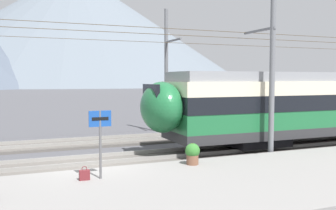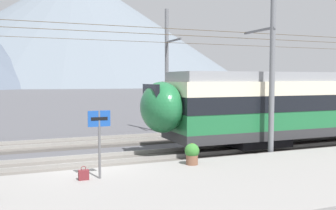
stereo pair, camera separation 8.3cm
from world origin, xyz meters
name	(u,v)px [view 1 (the left image)]	position (x,y,z in m)	size (l,w,h in m)	color
ground_plane	(91,171)	(0.00, 0.00, 0.00)	(400.00, 400.00, 0.00)	#4C4C51
platform_slab	(119,199)	(0.00, -4.22, 0.19)	(120.00, 6.23, 0.38)	gray
track_near	(85,163)	(0.00, 1.17, 0.07)	(120.00, 3.00, 0.28)	#5B5651
track_far	(70,144)	(0.00, 6.10, 0.07)	(120.00, 3.00, 0.28)	#5B5651
catenary_mast_mid	(271,60)	(7.72, -0.69, 4.33)	(40.52, 2.29, 8.43)	slate
catenary_mast_far_side	(167,69)	(6.42, 8.10, 4.15)	(40.52, 2.46, 7.96)	slate
platform_sign	(100,129)	(-0.16, -2.59, 1.96)	(0.70, 0.08, 2.15)	#59595B
handbag_near_sign	(84,175)	(-0.66, -2.57, 0.54)	(0.32, 0.18, 0.44)	maroon
potted_plant_platform_edge	(193,153)	(3.38, -1.93, 0.82)	(0.54, 0.54, 0.79)	brown
mountain_central_peak	(75,28)	(31.16, 218.51, 34.09)	(204.94, 204.94, 68.19)	slate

